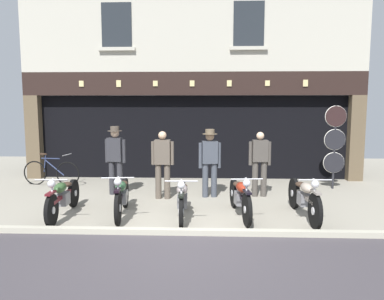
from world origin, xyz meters
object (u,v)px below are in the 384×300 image
object	(u,v)px
motorcycle_right	(304,197)
shopkeeper_center	(163,162)
motorcycle_center_right	(240,196)
salesman_left	(115,157)
tyre_sign_pole	(335,141)
motorcycle_left	(63,196)
advert_board_near	(129,125)
assistant_far_right	(260,161)
motorcycle_center_left	(122,195)
salesman_right	(210,159)
motorcycle_center	(182,198)
leaning_bicycle	(51,172)

from	to	relation	value
motorcycle_right	shopkeeper_center	xyz separation A→B (m)	(-3.08, 1.47, 0.49)
motorcycle_center_right	salesman_left	bearing A→B (deg)	-37.00
motorcycle_right	tyre_sign_pole	size ratio (longest dim) A/B	0.92
motorcycle_left	motorcycle_right	world-z (taller)	motorcycle_right
advert_board_near	motorcycle_center_right	bearing A→B (deg)	-52.75
salesman_left	assistant_far_right	size ratio (longest dim) A/B	1.08
tyre_sign_pole	motorcycle_center_left	bearing A→B (deg)	-152.42
motorcycle_center_right	salesman_right	bearing A→B (deg)	-75.65
motorcycle_center_right	motorcycle_right	xyz separation A→B (m)	(1.30, -0.06, 0.01)
motorcycle_left	salesman_left	world-z (taller)	salesman_left
motorcycle_center_left	motorcycle_center	size ratio (longest dim) A/B	1.03
assistant_far_right	motorcycle_right	bearing A→B (deg)	107.48
salesman_right	leaning_bicycle	bearing A→B (deg)	-22.29
motorcycle_center_right	leaning_bicycle	world-z (taller)	leaning_bicycle
assistant_far_right	tyre_sign_pole	distance (m)	2.40
salesman_right	assistant_far_right	xyz separation A→B (m)	(1.26, 0.12, -0.05)
motorcycle_center_left	salesman_right	world-z (taller)	salesman_right
motorcycle_right	advert_board_near	bearing A→B (deg)	-46.03
motorcycle_left	motorcycle_right	distance (m)	4.98
tyre_sign_pole	advert_board_near	size ratio (longest dim) A/B	2.55
motorcycle_center	shopkeeper_center	size ratio (longest dim) A/B	1.14
salesman_right	leaning_bicycle	xyz separation A→B (m)	(-4.58, 1.23, -0.58)
motorcycle_center	shopkeeper_center	bearing A→B (deg)	-71.66
salesman_right	motorcycle_right	bearing A→B (deg)	131.40
motorcycle_right	salesman_right	world-z (taller)	salesman_right
motorcycle_center_left	tyre_sign_pole	world-z (taller)	tyre_sign_pole
motorcycle_center_left	motorcycle_center_right	size ratio (longest dim) A/B	0.98
motorcycle_center_right	motorcycle_right	world-z (taller)	motorcycle_right
salesman_left	salesman_right	xyz separation A→B (m)	(2.42, -0.16, -0.03)
motorcycle_center	salesman_right	world-z (taller)	salesman_right
salesman_right	assistant_far_right	distance (m)	1.26
motorcycle_left	advert_board_near	distance (m)	4.51
motorcycle_left	motorcycle_right	size ratio (longest dim) A/B	0.97
assistant_far_right	tyre_sign_pole	bearing A→B (deg)	-158.74
motorcycle_center_right	salesman_left	size ratio (longest dim) A/B	1.13
tyre_sign_pole	motorcycle_center_right	bearing A→B (deg)	-135.91
motorcycle_center_left	salesman_left	distance (m)	2.00
motorcycle_center_right	assistant_far_right	xyz separation A→B (m)	(0.64, 1.75, 0.48)
motorcycle_center_left	motorcycle_right	world-z (taller)	motorcycle_right
motorcycle_center_right	salesman_right	xyz separation A→B (m)	(-0.62, 1.63, 0.53)
salesman_right	tyre_sign_pole	world-z (taller)	tyre_sign_pole
salesman_left	tyre_sign_pole	xyz separation A→B (m)	(5.84, 0.92, 0.35)
salesman_left	leaning_bicycle	size ratio (longest dim) A/B	1.02
motorcycle_center_left	shopkeeper_center	xyz separation A→B (m)	(0.69, 1.46, 0.50)
motorcycle_center_right	shopkeeper_center	size ratio (longest dim) A/B	1.20
motorcycle_left	salesman_right	size ratio (longest dim) A/B	1.19
advert_board_near	salesman_left	bearing A→B (deg)	-87.06
motorcycle_center	leaning_bicycle	xyz separation A→B (m)	(-4.01, 3.03, -0.04)
motorcycle_left	salesman_right	distance (m)	3.58
shopkeeper_center	salesman_right	world-z (taller)	salesman_right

